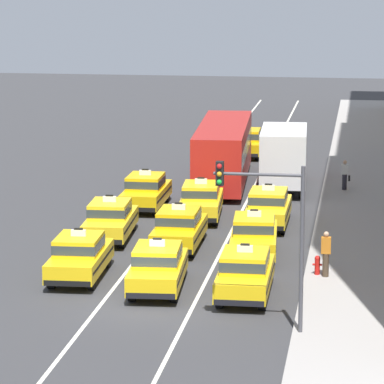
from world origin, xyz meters
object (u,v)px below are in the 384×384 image
object	(u,v)px
taxi_left_second	(110,219)
taxi_center_second	(179,228)
fire_hydrant	(317,264)
taxi_center_nearest	(158,266)
taxi_center_third	(201,200)
taxi_center_fifth	(247,142)
taxi_right_third	(268,207)
taxi_right_nearest	(245,273)
bus_center_fourth	(223,150)
pedestrian_near_crosswalk	(326,254)
box_truck_right_fourth	(284,155)
pedestrian_mid_block	(345,175)
taxi_left_third	(146,191)
traffic_light_pole	(271,218)
taxi_right_second	(254,235)
taxi_left_nearest	(80,256)

from	to	relation	value
taxi_left_second	taxi_center_second	distance (m)	3.36
taxi_left_second	fire_hydrant	distance (m)	10.28
taxi_center_nearest	taxi_center_third	distance (m)	11.85
taxi_center_third	taxi_center_fifth	xyz separation A→B (m)	(0.28, 17.52, 0.00)
taxi_right_third	taxi_right_nearest	bearing A→B (deg)	-89.31
taxi_center_third	bus_center_fourth	size ratio (longest dim) A/B	0.41
taxi_right_third	pedestrian_near_crosswalk	world-z (taller)	taxi_right_third
taxi_center_third	box_truck_right_fourth	xyz separation A→B (m)	(3.26, 7.60, 0.90)
pedestrian_mid_block	fire_hydrant	world-z (taller)	pedestrian_mid_block
taxi_center_nearest	taxi_center_third	xyz separation A→B (m)	(-0.13, 11.85, 0.00)
taxi_left_third	box_truck_right_fourth	size ratio (longest dim) A/B	0.65
taxi_center_fifth	pedestrian_near_crosswalk	world-z (taller)	taxi_center_fifth
taxi_left_second	taxi_right_nearest	distance (m)	10.11
taxi_left_third	traffic_light_pole	xyz separation A→B (m)	(7.52, -18.08, 2.94)
fire_hydrant	bus_center_fourth	bearing A→B (deg)	107.93
box_truck_right_fourth	taxi_center_fifth	bearing A→B (deg)	106.76
traffic_light_pole	taxi_right_nearest	bearing A→B (deg)	106.77
taxi_right_third	traffic_light_pole	bearing A→B (deg)	-84.85
taxi_right_second	pedestrian_mid_block	size ratio (longest dim) A/B	3.03
taxi_center_second	taxi_center_third	world-z (taller)	same
taxi_center_third	traffic_light_pole	distance (m)	17.21
taxi_center_nearest	taxi_right_second	xyz separation A→B (m)	(2.97, 5.35, 0.00)
fire_hydrant	taxi_left_nearest	bearing A→B (deg)	-171.33
pedestrian_near_crosswalk	taxi_center_nearest	bearing A→B (deg)	-159.80
taxi_center_nearest	taxi_right_nearest	distance (m)	3.23
traffic_light_pole	taxi_left_second	bearing A→B (deg)	123.72
taxi_center_fifth	taxi_right_nearest	xyz separation A→B (m)	(3.06, -29.72, 0.00)
bus_center_fourth	fire_hydrant	world-z (taller)	bus_center_fourth
taxi_left_second	bus_center_fourth	size ratio (longest dim) A/B	0.41
taxi_center_third	taxi_center_fifth	world-z (taller)	same
taxi_left_second	pedestrian_mid_block	world-z (taller)	taxi_left_second
traffic_light_pole	fire_hydrant	bearing A→B (deg)	80.19
taxi_left_second	taxi_center_nearest	distance (m)	8.05
taxi_center_third	bus_center_fourth	distance (m)	8.59
taxi_left_second	taxi_right_second	bearing A→B (deg)	-16.92
taxi_right_nearest	pedestrian_near_crosswalk	distance (m)	3.76
taxi_right_second	taxi_right_third	size ratio (longest dim) A/B	1.02
taxi_center_second	taxi_right_second	size ratio (longest dim) A/B	0.98
taxi_center_third	fire_hydrant	xyz separation A→B (m)	(5.77, -9.42, -0.33)
taxi_right_nearest	taxi_left_second	bearing A→B (deg)	130.84
taxi_left_second	taxi_right_third	distance (m)	7.36
taxi_center_nearest	taxi_center_second	bearing A→B (deg)	92.15
bus_center_fourth	taxi_right_nearest	xyz separation A→B (m)	(3.38, -20.75, -0.94)
fire_hydrant	box_truck_right_fourth	bearing A→B (deg)	98.40
taxi_left_third	taxi_left_second	bearing A→B (deg)	-93.02
taxi_center_nearest	taxi_center_second	xyz separation A→B (m)	(-0.23, 6.18, 0.00)
taxi_left_second	bus_center_fourth	bearing A→B (deg)	76.12
fire_hydrant	pedestrian_near_crosswalk	bearing A→B (deg)	-36.12
taxi_center_third	pedestrian_near_crosswalk	size ratio (longest dim) A/B	2.71
taxi_center_fifth	pedestrian_mid_block	xyz separation A→B (m)	(6.17, -10.40, 0.04)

